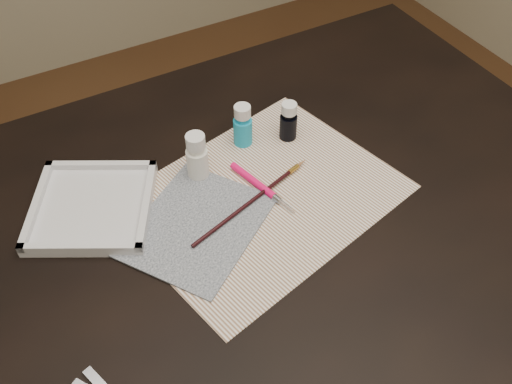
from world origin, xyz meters
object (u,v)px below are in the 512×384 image
paint_bottle_cyan (243,125)px  palette_tray (92,206)px  paint_bottle_white (197,156)px  canvas (197,226)px  paper (261,197)px  paint_bottle_navy (288,121)px

paint_bottle_cyan → palette_tray: 0.31m
paint_bottle_white → palette_tray: 0.20m
canvas → paint_bottle_white: bearing=63.7°
paper → canvas: 0.13m
paint_bottle_navy → palette_tray: (-0.39, -0.00, -0.03)m
paint_bottle_navy → canvas: bearing=-154.2°
paper → paint_bottle_cyan: size_ratio=5.21×
paint_bottle_cyan → palette_tray: (-0.31, -0.03, -0.03)m
canvas → paint_bottle_cyan: paint_bottle_cyan is taller
paint_bottle_white → palette_tray: size_ratio=0.48×
palette_tray → paint_bottle_navy: bearing=0.1°
paper → paint_bottle_navy: bearing=42.8°
canvas → paint_bottle_cyan: (0.17, 0.15, 0.04)m
paint_bottle_cyan → paint_bottle_white: bearing=-160.5°
paper → paint_bottle_white: (-0.07, 0.10, 0.05)m
canvas → paint_bottle_navy: (0.25, 0.12, 0.04)m
paint_bottle_cyan → paper: bearing=-105.4°
paint_bottle_navy → palette_tray: size_ratio=0.41×
paint_bottle_white → paper: bearing=-54.1°
paper → paint_bottle_white: bearing=125.9°
paper → palette_tray: size_ratio=2.29×
paper → canvas: (-0.13, -0.01, 0.00)m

